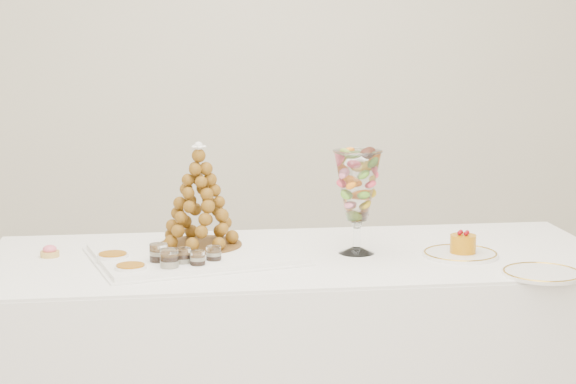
{
  "coord_description": "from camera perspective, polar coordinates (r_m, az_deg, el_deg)",
  "views": [
    {
      "loc": [
        -0.16,
        -2.89,
        1.53
      ],
      "look_at": [
        0.07,
        0.22,
        0.97
      ],
      "focal_mm": 60.0,
      "sensor_mm": 36.0,
      "label": 1
    }
  ],
  "objects": [
    {
      "name": "croquembouche",
      "position": [
        3.18,
        -5.28,
        -0.22
      ],
      "size": [
        0.28,
        0.28,
        0.35
      ],
      "rotation": [
        0.0,
        0.0,
        -0.05
      ],
      "color": "brown",
      "rests_on": "lace_tray"
    },
    {
      "name": "verrine_e",
      "position": [
        2.96,
        -5.38,
        -4.1
      ],
      "size": [
        0.05,
        0.05,
        0.06
      ],
      "primitive_type": "cylinder",
      "rotation": [
        0.0,
        0.0,
        0.15
      ],
      "color": "white",
      "rests_on": "buffet_table"
    },
    {
      "name": "verrine_d",
      "position": [
        2.94,
        -7.05,
        -4.11
      ],
      "size": [
        0.06,
        0.06,
        0.08
      ],
      "primitive_type": "cylinder",
      "rotation": [
        0.0,
        0.0,
        0.03
      ],
      "color": "white",
      "rests_on": "buffet_table"
    },
    {
      "name": "verrine_c",
      "position": [
        3.01,
        -4.42,
        -3.82
      ],
      "size": [
        0.06,
        0.06,
        0.06
      ],
      "primitive_type": "cylinder",
      "rotation": [
        0.0,
        0.0,
        0.32
      ],
      "color": "white",
      "rests_on": "buffet_table"
    },
    {
      "name": "ramekin_back",
      "position": [
        3.09,
        -10.34,
        -3.93
      ],
      "size": [
        0.1,
        0.1,
        0.03
      ],
      "primitive_type": "cylinder",
      "color": "white",
      "rests_on": "buffet_table"
    },
    {
      "name": "ramekin_front",
      "position": [
        2.94,
        -9.31,
        -4.62
      ],
      "size": [
        0.1,
        0.1,
        0.03
      ],
      "primitive_type": "cylinder",
      "color": "white",
      "rests_on": "buffet_table"
    },
    {
      "name": "macaron_vase",
      "position": [
        3.15,
        4.13,
        0.29
      ],
      "size": [
        0.16,
        0.16,
        0.34
      ],
      "color": "white",
      "rests_on": "buffet_table"
    },
    {
      "name": "pink_tart",
      "position": [
        3.23,
        -13.94,
        -3.46
      ],
      "size": [
        0.06,
        0.06,
        0.04
      ],
      "color": "tan",
      "rests_on": "buffet_table"
    },
    {
      "name": "lace_tray",
      "position": [
        3.14,
        -5.52,
        -3.7
      ],
      "size": [
        0.73,
        0.63,
        0.02
      ],
      "primitive_type": "cube",
      "rotation": [
        0.0,
        0.0,
        0.3
      ],
      "color": "white",
      "rests_on": "buffet_table"
    },
    {
      "name": "cake_plate",
      "position": [
        3.19,
        10.17,
        -3.65
      ],
      "size": [
        0.25,
        0.25,
        0.01
      ],
      "primitive_type": "cylinder",
      "color": "white",
      "rests_on": "buffet_table"
    },
    {
      "name": "buffet_table",
      "position": [
        3.27,
        0.69,
        -10.34
      ],
      "size": [
        2.07,
        0.92,
        0.77
      ],
      "rotation": [
        0.0,
        0.0,
        0.05
      ],
      "color": "white",
      "rests_on": "ground"
    },
    {
      "name": "mousse_cake",
      "position": [
        3.19,
        10.33,
        -3.02
      ],
      "size": [
        0.08,
        0.08,
        0.07
      ],
      "color": "#C27709",
      "rests_on": "cake_plate"
    },
    {
      "name": "verrine_b",
      "position": [
        2.99,
        -6.23,
        -3.96
      ],
      "size": [
        0.06,
        0.06,
        0.07
      ],
      "primitive_type": "cylinder",
      "rotation": [
        0.0,
        0.0,
        0.13
      ],
      "color": "white",
      "rests_on": "buffet_table"
    },
    {
      "name": "verrine_a",
      "position": [
        3.01,
        -7.67,
        -3.77
      ],
      "size": [
        0.07,
        0.07,
        0.08
      ],
      "primitive_type": "cylinder",
      "rotation": [
        0.0,
        0.0,
        -0.23
      ],
      "color": "white",
      "rests_on": "buffet_table"
    },
    {
      "name": "spare_plate",
      "position": [
        3.01,
        14.82,
        -4.69
      ],
      "size": [
        0.24,
        0.24,
        0.01
      ],
      "primitive_type": "cylinder",
      "color": "white",
      "rests_on": "buffet_table"
    }
  ]
}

